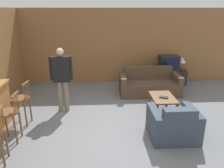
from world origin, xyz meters
name	(u,v)px	position (x,y,z in m)	size (l,w,h in m)	color
ground_plane	(120,132)	(0.00, 0.00, 0.00)	(24.00, 24.00, 0.00)	slate
wall_back	(111,47)	(0.00, 3.56, 1.30)	(9.40, 0.08, 2.60)	olive
bar_chair_mid	(10,115)	(-2.21, -0.16, 0.56)	(0.41, 0.41, 1.02)	brown
bar_chair_far	(21,102)	(-2.21, 0.52, 0.56)	(0.44, 0.44, 1.02)	brown
couch_far	(149,85)	(1.15, 2.31, 0.29)	(1.87, 0.90, 0.81)	#4C3828
armchair_near	(173,125)	(1.09, -0.25, 0.29)	(0.95, 0.85, 0.79)	#384251
coffee_table	(163,99)	(1.19, 0.93, 0.36)	(0.57, 0.87, 0.44)	brown
tv_unit	(167,77)	(2.00, 3.17, 0.27)	(1.24, 0.49, 0.53)	#2D2319
tv	(169,63)	(2.00, 3.16, 0.78)	(0.65, 0.46, 0.50)	black
book_on_table	(164,97)	(1.19, 0.85, 0.45)	(0.24, 0.20, 0.03)	black
table_lamp	(182,60)	(2.47, 3.17, 0.86)	(0.27, 0.27, 0.45)	brown
person_by_window	(62,77)	(-1.37, 1.17, 0.94)	(0.56, 0.20, 1.67)	#756B5B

